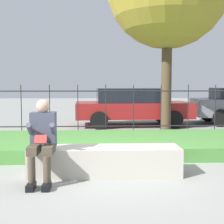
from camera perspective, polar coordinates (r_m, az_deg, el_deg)
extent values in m
plane|color=gray|center=(5.29, 0.06, -11.38)|extent=(60.00, 60.00, 0.00)
cube|color=#B7B2A3|center=(5.22, -1.32, -8.93)|extent=(2.47, 0.59, 0.47)
cube|color=gray|center=(5.27, -1.31, -10.98)|extent=(2.37, 0.54, 0.08)
cube|color=black|center=(4.70, -14.60, -13.08)|extent=(0.11, 0.26, 0.09)
cylinder|color=#4C4233|center=(4.69, -14.51, -10.13)|extent=(0.11, 0.11, 0.38)
cube|color=#4C4233|center=(4.83, -14.06, -6.64)|extent=(0.15, 0.42, 0.13)
cube|color=black|center=(4.66, -11.88, -13.18)|extent=(0.11, 0.26, 0.09)
cylinder|color=#4C4233|center=(4.65, -11.81, -10.21)|extent=(0.11, 0.11, 0.38)
cube|color=#4C4233|center=(4.79, -11.47, -6.68)|extent=(0.15, 0.42, 0.13)
cube|color=#424756|center=(4.97, -12.41, -3.13)|extent=(0.38, 0.24, 0.54)
sphere|color=tan|center=(4.91, -12.53, 1.05)|extent=(0.21, 0.21, 0.21)
cylinder|color=#424756|center=(4.84, -14.73, -3.15)|extent=(0.08, 0.29, 0.24)
cylinder|color=#424756|center=(4.78, -10.71, -3.17)|extent=(0.08, 0.29, 0.24)
cube|color=#B2332D|center=(4.73, -12.91, -4.89)|extent=(0.18, 0.09, 0.13)
cube|color=#4C893D|center=(7.19, -0.72, -5.85)|extent=(10.80, 2.59, 0.27)
cylinder|color=#232326|center=(9.01, -1.15, -2.61)|extent=(8.80, 0.03, 0.03)
cylinder|color=#232326|center=(8.94, -1.16, 3.86)|extent=(8.80, 0.03, 0.03)
cylinder|color=#232326|center=(9.22, -16.24, 0.16)|extent=(0.02, 0.02, 1.49)
cylinder|color=#232326|center=(9.06, -11.32, 0.19)|extent=(0.02, 0.02, 1.49)
cylinder|color=#232326|center=(8.98, -6.26, 0.21)|extent=(0.02, 0.02, 1.49)
cylinder|color=#232326|center=(8.97, -1.15, 0.23)|extent=(0.02, 0.02, 1.49)
cylinder|color=#232326|center=(9.02, 3.94, 0.25)|extent=(0.02, 0.02, 1.49)
cylinder|color=#232326|center=(9.15, 8.92, 0.27)|extent=(0.02, 0.02, 1.49)
cylinder|color=#232326|center=(9.35, 13.73, 0.28)|extent=(0.02, 0.02, 1.49)
cylinder|color=#232326|center=(9.60, 18.31, 0.30)|extent=(0.02, 0.02, 1.49)
cube|color=maroon|center=(11.43, 3.83, 0.42)|extent=(4.21, 1.98, 0.56)
cube|color=black|center=(11.38, 3.02, 3.09)|extent=(2.34, 1.69, 0.51)
cylinder|color=black|center=(10.87, 11.25, -1.37)|extent=(0.61, 0.22, 0.61)
cylinder|color=black|center=(12.58, 8.99, -0.48)|extent=(0.61, 0.22, 0.61)
cylinder|color=black|center=(10.45, -2.39, -1.53)|extent=(0.61, 0.22, 0.61)
cylinder|color=black|center=(12.22, -2.78, -0.59)|extent=(0.61, 0.22, 0.61)
cylinder|color=black|center=(11.76, 19.33, -1.03)|extent=(0.64, 0.25, 0.63)
cylinder|color=black|center=(13.35, 17.14, -0.29)|extent=(0.64, 0.25, 0.63)
cylinder|color=#4C3D28|center=(10.38, 9.93, 6.45)|extent=(0.33, 0.33, 3.54)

